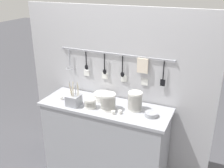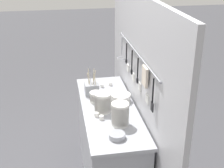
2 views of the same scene
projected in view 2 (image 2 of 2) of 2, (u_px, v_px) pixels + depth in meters
counter at (109, 148)px, 3.05m from camera, size 1.41×0.49×0.92m
back_wall at (138, 100)px, 2.89m from camera, size 2.21×0.11×1.93m
bowl_stack_tall_left at (120, 114)px, 2.54m from camera, size 0.14×0.14×0.20m
bowl_stack_back_corner at (96, 97)px, 2.94m from camera, size 0.12×0.12×0.10m
bowl_stack_short_front at (103, 102)px, 2.76m from camera, size 0.15×0.15×0.18m
plate_stack at (121, 98)px, 2.96m from camera, size 0.19×0.19×0.07m
steel_mixing_bowl at (117, 136)px, 2.39m from camera, size 0.13×0.13×0.04m
cutlery_caddy at (92, 88)px, 3.10m from camera, size 0.14×0.14×0.27m
cup_edge_near at (101, 118)px, 2.65m from camera, size 0.04×0.04×0.04m
cup_by_caddy at (97, 115)px, 2.70m from camera, size 0.04×0.04×0.04m
cup_mid_row at (102, 86)px, 3.26m from camera, size 0.04×0.04×0.04m
cup_front_right at (95, 84)px, 3.30m from camera, size 0.04×0.04×0.04m
cup_back_right at (110, 84)px, 3.30m from camera, size 0.04×0.04×0.04m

